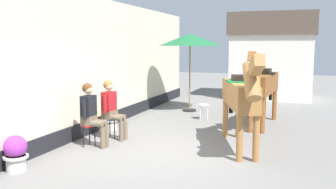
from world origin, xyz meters
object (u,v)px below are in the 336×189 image
(flower_planter_far, at_px, (110,117))
(cafe_parasol, at_px, (190,40))
(seated_visitor_near, at_px, (91,111))
(seated_visitor_far, at_px, (111,106))
(flower_planter_near, at_px, (16,153))
(spare_stool_white, at_px, (203,106))
(saddled_horse_near, at_px, (241,95))
(saddled_horse_far, at_px, (263,84))

(flower_planter_far, xyz_separation_m, cafe_parasol, (1.17, 3.44, 2.03))
(seated_visitor_near, xyz_separation_m, flower_planter_far, (-0.39, 1.61, -0.44))
(seated_visitor_far, height_order, flower_planter_near, seated_visitor_far)
(cafe_parasol, height_order, spare_stool_white, cafe_parasol)
(seated_visitor_near, bearing_deg, saddled_horse_near, 14.54)
(seated_visitor_far, xyz_separation_m, spare_stool_white, (1.47, 3.02, -0.38))
(seated_visitor_far, xyz_separation_m, saddled_horse_far, (3.22, 2.59, 0.38))
(cafe_parasol, bearing_deg, spare_stool_white, -58.34)
(saddled_horse_far, bearing_deg, seated_visitor_far, -141.15)
(seated_visitor_near, height_order, saddled_horse_near, saddled_horse_near)
(saddled_horse_near, bearing_deg, seated_visitor_near, -165.46)
(seated_visitor_near, bearing_deg, spare_stool_white, 67.33)
(spare_stool_white, bearing_deg, saddled_horse_near, -62.96)
(flower_planter_far, relative_size, spare_stool_white, 1.39)
(flower_planter_near, bearing_deg, spare_stool_white, 70.68)
(seated_visitor_near, relative_size, flower_planter_far, 2.17)
(saddled_horse_far, bearing_deg, spare_stool_white, 166.20)
(saddled_horse_near, distance_m, spare_stool_white, 3.41)
(cafe_parasol, bearing_deg, saddled_horse_far, -33.98)
(saddled_horse_near, height_order, saddled_horse_far, same)
(seated_visitor_far, xyz_separation_m, flower_planter_far, (-0.49, 0.87, -0.44))
(seated_visitor_near, bearing_deg, seated_visitor_far, 82.32)
(flower_planter_near, distance_m, spare_stool_white, 5.99)
(flower_planter_far, bearing_deg, flower_planter_near, -90.28)
(saddled_horse_near, relative_size, spare_stool_white, 6.28)
(flower_planter_far, bearing_deg, spare_stool_white, 47.67)
(saddled_horse_far, bearing_deg, flower_planter_near, -125.52)
(saddled_horse_far, relative_size, cafe_parasol, 1.16)
(seated_visitor_far, bearing_deg, saddled_horse_far, 38.85)
(saddled_horse_far, bearing_deg, saddled_horse_near, -95.27)
(flower_planter_near, bearing_deg, saddled_horse_near, 37.57)
(seated_visitor_far, relative_size, saddled_horse_near, 0.48)
(seated_visitor_near, distance_m, seated_visitor_far, 0.75)
(seated_visitor_far, relative_size, saddled_horse_far, 0.46)
(seated_visitor_near, relative_size, flower_planter_near, 2.17)
(saddled_horse_far, distance_m, cafe_parasol, 3.29)
(flower_planter_near, height_order, spare_stool_white, flower_planter_near)
(cafe_parasol, relative_size, spare_stool_white, 5.61)
(saddled_horse_far, xyz_separation_m, spare_stool_white, (-1.75, 0.43, -0.76))
(flower_planter_near, relative_size, flower_planter_far, 1.00)
(seated_visitor_far, height_order, saddled_horse_far, saddled_horse_far)
(flower_planter_far, relative_size, cafe_parasol, 0.25)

